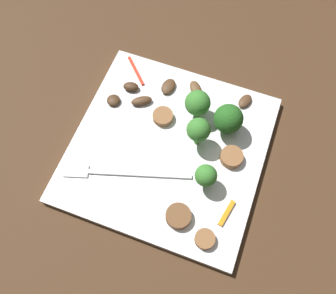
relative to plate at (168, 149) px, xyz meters
name	(u,v)px	position (x,y,z in m)	size (l,w,h in m)	color
ground_plane	(168,151)	(0.00, 0.00, -0.01)	(1.40, 1.40, 0.00)	#422B19
plate	(168,149)	(0.00, 0.00, 0.00)	(0.27, 0.27, 0.01)	white
fork	(117,173)	(0.05, 0.06, 0.01)	(0.18, 0.07, 0.00)	silver
broccoli_floret_0	(228,119)	(-0.07, -0.06, 0.04)	(0.04, 0.04, 0.05)	#296420
broccoli_floret_1	(206,176)	(-0.07, 0.03, 0.04)	(0.03, 0.03, 0.05)	#408630
broccoli_floret_2	(198,103)	(-0.02, -0.07, 0.04)	(0.04, 0.04, 0.05)	#408630
broccoli_floret_3	(198,130)	(-0.04, -0.02, 0.04)	(0.03, 0.03, 0.06)	#408630
sausage_slice_0	(205,239)	(-0.09, 0.11, 0.01)	(0.03, 0.03, 0.01)	brown
sausage_slice_1	(178,216)	(-0.05, 0.09, 0.01)	(0.03, 0.03, 0.01)	brown
sausage_slice_2	(163,117)	(0.02, -0.04, 0.01)	(0.03, 0.03, 0.01)	brown
sausage_slice_3	(231,157)	(-0.09, -0.01, 0.01)	(0.03, 0.03, 0.01)	brown
mushroom_0	(168,86)	(0.03, -0.09, 0.01)	(0.03, 0.02, 0.01)	#4C331E
mushroom_1	(131,87)	(0.09, -0.07, 0.01)	(0.02, 0.02, 0.01)	#422B19
mushroom_2	(245,101)	(-0.08, -0.11, 0.01)	(0.03, 0.02, 0.01)	#4C331E
mushroom_3	(142,101)	(0.06, -0.06, 0.01)	(0.03, 0.01, 0.01)	#4C331E
mushroom_4	(196,89)	(-0.01, -0.11, 0.01)	(0.03, 0.02, 0.01)	brown
mushroom_5	(113,100)	(0.10, -0.04, 0.01)	(0.02, 0.02, 0.01)	#422B19
pepper_strip_0	(136,71)	(0.09, -0.11, 0.01)	(0.06, 0.00, 0.00)	red
pepper_strip_1	(227,213)	(-0.11, 0.06, 0.01)	(0.04, 0.01, 0.00)	orange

